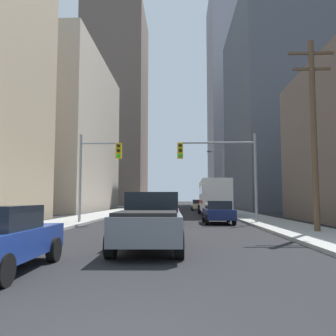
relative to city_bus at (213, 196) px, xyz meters
name	(u,v)px	position (x,y,z in m)	size (l,w,h in m)	color
sidewalk_left	(129,209)	(-11.11, 19.13, -1.85)	(3.41, 160.00, 0.15)	#9E9E99
sidewalk_right	(220,209)	(2.80, 19.13, -1.85)	(3.41, 160.00, 0.15)	#9E9E99
city_bus	(213,196)	(0.00, 0.00, 0.00)	(2.85, 11.57, 3.40)	silver
pickup_truck_grey	(151,221)	(-4.30, -23.06, -1.00)	(2.20, 5.45, 1.90)	slate
sedan_navy	(218,212)	(-0.74, -10.97, -1.16)	(1.95, 4.23, 1.52)	#141E4C
sedan_red	(165,212)	(-4.29, -11.10, -1.16)	(1.95, 4.22, 1.52)	maroon
sedan_beige	(198,205)	(-0.73, 15.02, -1.16)	(1.96, 4.26, 1.52)	#C6B793
sedan_black	(153,204)	(-7.69, 22.42, -1.16)	(1.95, 4.22, 1.52)	black
traffic_signal_near_left	(98,164)	(-8.82, -11.59, 2.07)	(2.86, 0.44, 6.00)	gray
traffic_signal_near_right	(221,162)	(-0.60, -11.59, 2.18)	(5.26, 0.44, 6.00)	gray
utility_pole_right	(314,130)	(3.14, -17.97, 3.04)	(2.20, 0.28, 9.39)	brown
street_lamp_right	(221,174)	(1.50, 6.19, 2.57)	(2.03, 0.32, 7.50)	gray
building_left_mid_office	(50,135)	(-21.59, 13.37, 8.66)	(15.17, 24.59, 21.18)	#B7A893
building_left_far_tower	(116,108)	(-21.34, 61.52, 25.27)	(16.50, 20.07, 54.40)	#66564C
building_right_mid_block	(294,111)	(15.09, 21.01, 13.84)	(19.19, 25.83, 31.54)	#4C515B
building_right_far_highrise	(257,99)	(17.14, 56.58, 26.05)	(24.81, 18.66, 55.97)	#93939E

